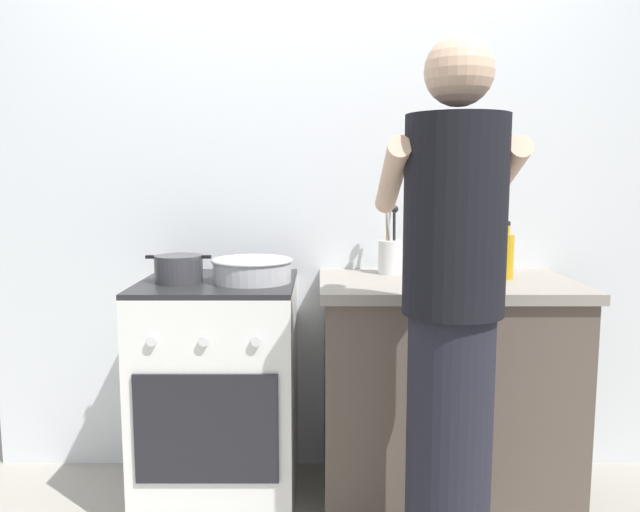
% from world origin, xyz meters
% --- Properties ---
extents(back_wall, '(3.20, 0.10, 2.50)m').
position_xyz_m(back_wall, '(0.20, 0.50, 1.25)').
color(back_wall, silver).
rests_on(back_wall, ground).
extents(countertop, '(1.00, 0.60, 0.90)m').
position_xyz_m(countertop, '(0.55, 0.15, 0.45)').
color(countertop, brown).
rests_on(countertop, ground).
extents(stove_range, '(0.60, 0.62, 0.90)m').
position_xyz_m(stove_range, '(-0.35, 0.15, 0.45)').
color(stove_range, white).
rests_on(stove_range, ground).
extents(pot, '(0.25, 0.18, 0.10)m').
position_xyz_m(pot, '(-0.49, 0.10, 0.95)').
color(pot, '#38383D').
rests_on(pot, stove_range).
extents(mixing_bowl, '(0.31, 0.31, 0.09)m').
position_xyz_m(mixing_bowl, '(-0.21, 0.12, 0.95)').
color(mixing_bowl, '#B7B7BC').
rests_on(mixing_bowl, stove_range).
extents(utensil_crock, '(0.10, 0.10, 0.33)m').
position_xyz_m(utensil_crock, '(0.34, 0.32, 1.00)').
color(utensil_crock, silver).
rests_on(utensil_crock, countertop).
extents(spice_bottle, '(0.04, 0.04, 0.09)m').
position_xyz_m(spice_bottle, '(0.54, 0.14, 0.94)').
color(spice_bottle, silver).
rests_on(spice_bottle, countertop).
extents(oil_bottle, '(0.06, 0.06, 0.23)m').
position_xyz_m(oil_bottle, '(0.79, 0.19, 0.99)').
color(oil_bottle, gold).
rests_on(oil_bottle, countertop).
extents(person, '(0.41, 0.50, 1.70)m').
position_xyz_m(person, '(0.44, -0.43, 0.86)').
color(person, black).
rests_on(person, ground).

